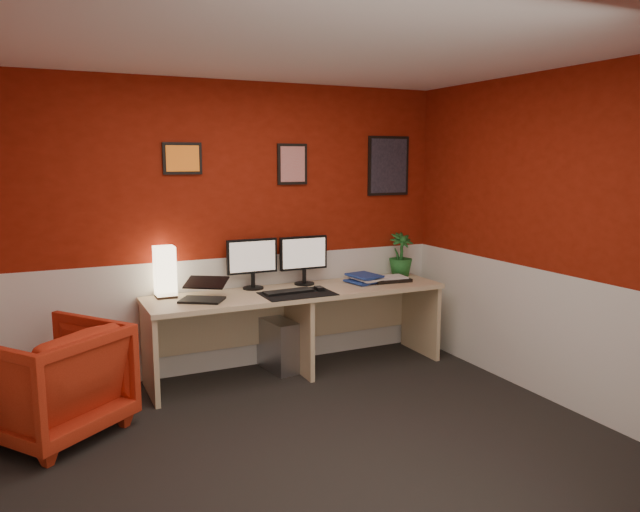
{
  "coord_description": "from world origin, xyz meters",
  "views": [
    {
      "loc": [
        -1.52,
        -3.29,
        1.85
      ],
      "look_at": [
        0.6,
        1.21,
        1.05
      ],
      "focal_mm": 34.09,
      "sensor_mm": 36.0,
      "label": 1
    }
  ],
  "objects": [
    {
      "name": "ground",
      "position": [
        0.0,
        0.0,
        0.0
      ],
      "size": [
        4.0,
        3.5,
        0.01
      ],
      "primitive_type": "cube",
      "color": "black",
      "rests_on": "ground"
    },
    {
      "name": "ceiling",
      "position": [
        0.0,
        0.0,
        2.5
      ],
      "size": [
        4.0,
        3.5,
        0.01
      ],
      "primitive_type": "cube",
      "color": "white",
      "rests_on": "ground"
    },
    {
      "name": "wall_back",
      "position": [
        0.0,
        1.75,
        1.25
      ],
      "size": [
        4.0,
        0.01,
        2.5
      ],
      "primitive_type": "cube",
      "color": "maroon",
      "rests_on": "ground"
    },
    {
      "name": "wall_front",
      "position": [
        0.0,
        -1.75,
        1.25
      ],
      "size": [
        4.0,
        0.01,
        2.5
      ],
      "primitive_type": "cube",
      "color": "maroon",
      "rests_on": "ground"
    },
    {
      "name": "wall_right",
      "position": [
        2.0,
        0.0,
        1.25
      ],
      "size": [
        0.01,
        3.5,
        2.5
      ],
      "primitive_type": "cube",
      "color": "maroon",
      "rests_on": "ground"
    },
    {
      "name": "wainscot_back",
      "position": [
        0.0,
        1.75,
        0.5
      ],
      "size": [
        4.0,
        0.01,
        1.0
      ],
      "primitive_type": "cube",
      "color": "silver",
      "rests_on": "ground"
    },
    {
      "name": "wainscot_right",
      "position": [
        2.0,
        0.0,
        0.5
      ],
      "size": [
        0.01,
        3.5,
        1.0
      ],
      "primitive_type": "cube",
      "color": "silver",
      "rests_on": "ground"
    },
    {
      "name": "desk",
      "position": [
        0.49,
        1.41,
        0.36
      ],
      "size": [
        2.6,
        0.65,
        0.73
      ],
      "primitive_type": "cube",
      "color": "#CEB184",
      "rests_on": "ground"
    },
    {
      "name": "shoji_lamp",
      "position": [
        -0.59,
        1.63,
        0.93
      ],
      "size": [
        0.16,
        0.16,
        0.4
      ],
      "primitive_type": "cube",
      "color": "#FFE5B2",
      "rests_on": "desk"
    },
    {
      "name": "laptop",
      "position": [
        -0.36,
        1.36,
        0.84
      ],
      "size": [
        0.4,
        0.37,
        0.22
      ],
      "primitive_type": "cube",
      "rotation": [
        0.0,
        0.0,
        -0.57
      ],
      "color": "black",
      "rests_on": "desk"
    },
    {
      "name": "monitor_left",
      "position": [
        0.16,
        1.63,
        1.02
      ],
      "size": [
        0.45,
        0.06,
        0.58
      ],
      "primitive_type": "cube",
      "color": "black",
      "rests_on": "desk"
    },
    {
      "name": "monitor_right",
      "position": [
        0.63,
        1.61,
        1.02
      ],
      "size": [
        0.45,
        0.06,
        0.58
      ],
      "primitive_type": "cube",
      "color": "black",
      "rests_on": "desk"
    },
    {
      "name": "desk_mat",
      "position": [
        0.42,
        1.27,
        0.73
      ],
      "size": [
        0.6,
        0.38,
        0.01
      ],
      "primitive_type": "cube",
      "color": "black",
      "rests_on": "desk"
    },
    {
      "name": "keyboard",
      "position": [
        0.37,
        1.34,
        0.74
      ],
      "size": [
        0.43,
        0.16,
        0.02
      ],
      "primitive_type": "cube",
      "rotation": [
        0.0,
        0.0,
        0.05
      ],
      "color": "black",
      "rests_on": "desk_mat"
    },
    {
      "name": "mouse",
      "position": [
        0.64,
        1.31,
        0.75
      ],
      "size": [
        0.06,
        0.1,
        0.03
      ],
      "primitive_type": "cube",
      "rotation": [
        0.0,
        0.0,
        -0.04
      ],
      "color": "black",
      "rests_on": "desk_mat"
    },
    {
      "name": "book_bottom",
      "position": [
        1.02,
        1.42,
        0.74
      ],
      "size": [
        0.24,
        0.3,
        0.03
      ],
      "primitive_type": "imported",
      "rotation": [
        0.0,
        0.0,
        0.18
      ],
      "color": "navy",
      "rests_on": "desk"
    },
    {
      "name": "book_middle",
      "position": [
        1.06,
        1.42,
        0.77
      ],
      "size": [
        0.23,
        0.3,
        0.02
      ],
      "primitive_type": "imported",
      "rotation": [
        0.0,
        0.0,
        0.1
      ],
      "color": "silver",
      "rests_on": "book_bottom"
    },
    {
      "name": "book_top",
      "position": [
        1.04,
        1.42,
        0.79
      ],
      "size": [
        0.27,
        0.34,
        0.03
      ],
      "primitive_type": "imported",
      "rotation": [
        0.0,
        0.0,
        0.16
      ],
      "color": "navy",
      "rests_on": "book_middle"
    },
    {
      "name": "zen_tray",
      "position": [
        1.41,
        1.41,
        0.74
      ],
      "size": [
        0.37,
        0.28,
        0.03
      ],
      "primitive_type": "cube",
      "rotation": [
        0.0,
        0.0,
        -0.09
      ],
      "color": "black",
      "rests_on": "desk"
    },
    {
      "name": "potted_plant",
      "position": [
        1.64,
        1.59,
        0.94
      ],
      "size": [
        0.23,
        0.23,
        0.41
      ],
      "primitive_type": "imported",
      "rotation": [
        0.0,
        0.0,
        -0.01
      ],
      "color": "#19591E",
      "rests_on": "desk"
    },
    {
      "name": "pc_tower",
      "position": [
        0.35,
        1.54,
        0.23
      ],
      "size": [
        0.26,
        0.47,
        0.45
      ],
      "primitive_type": "cube",
      "rotation": [
        0.0,
        0.0,
        0.14
      ],
      "color": "#99999E",
      "rests_on": "ground"
    },
    {
      "name": "armchair",
      "position": [
        -1.5,
        0.98,
        0.38
      ],
      "size": [
        1.15,
        1.15,
        0.76
      ],
      "primitive_type": "imported",
      "rotation": [
        0.0,
        0.0,
        3.79
      ],
      "color": "#B62E17",
      "rests_on": "ground"
    },
    {
      "name": "art_left",
      "position": [
        -0.4,
        1.74,
        1.85
      ],
      "size": [
        0.32,
        0.02,
        0.26
      ],
      "primitive_type": "cube",
      "color": "orange",
      "rests_on": "wall_back"
    },
    {
      "name": "art_center",
      "position": [
        0.58,
        1.74,
        1.8
      ],
      "size": [
        0.28,
        0.02,
        0.36
      ],
      "primitive_type": "cube",
      "color": "red",
      "rests_on": "wall_back"
    },
    {
      "name": "art_right",
      "position": [
        1.57,
        1.74,
        1.78
      ],
      "size": [
        0.44,
        0.02,
        0.56
      ],
      "primitive_type": "cube",
      "color": "black",
      "rests_on": "wall_back"
    }
  ]
}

